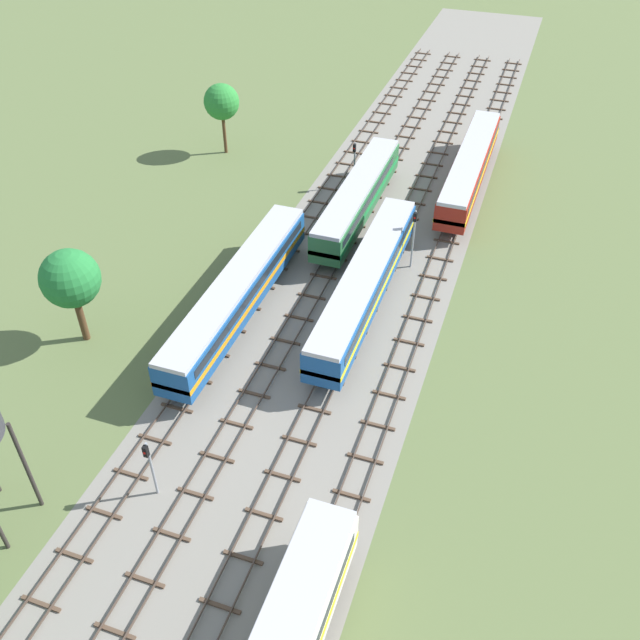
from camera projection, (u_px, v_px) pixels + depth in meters
ground_plane at (339, 299)px, 56.96m from camera, size 480.00×480.00×0.00m
ballast_bed at (339, 299)px, 56.96m from camera, size 17.53×176.00×0.01m
track_far_left at (268, 276)px, 59.32m from camera, size 2.40×126.00×0.29m
track_left at (318, 286)px, 58.17m from camera, size 2.40×126.00×0.29m
track_centre_left at (369, 296)px, 57.03m from camera, size 2.40×126.00×0.29m
track_centre at (422, 307)px, 55.89m from camera, size 2.40×126.00×0.29m
passenger_coach_far_left_near at (238, 291)px, 53.50m from camera, size 2.96×22.00×3.80m
passenger_coach_centre_left_mid at (365, 281)px, 54.49m from camera, size 2.96×22.00×3.80m
diesel_railcar_left_midfar at (358, 196)px, 65.13m from camera, size 2.96×20.50×3.80m
passenger_coach_centre_far at (470, 166)px, 69.90m from camera, size 2.96×22.00×3.80m
signal_post_nearest at (150, 462)px, 40.01m from camera, size 0.28×0.47×4.57m
signal_post_near at (354, 159)px, 69.87m from camera, size 0.28×0.47×4.94m
signal_post_mid at (414, 232)px, 58.31m from camera, size 0.28×0.47×5.63m
lineside_tree_2 at (222, 102)px, 74.51m from camera, size 3.87×3.87×7.85m
lineside_tree_3 at (70, 279)px, 49.54m from camera, size 4.38×4.38×7.89m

